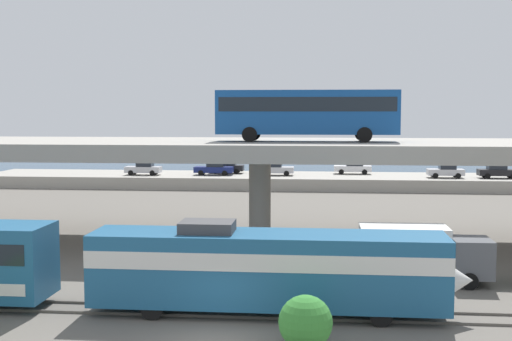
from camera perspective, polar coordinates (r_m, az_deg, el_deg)
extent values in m
cube|color=#59544C|center=(30.04, -2.61, -12.39)|extent=(110.00, 0.12, 0.12)
cube|color=#59544C|center=(31.46, -2.22, -11.58)|extent=(110.00, 0.12, 0.12)
cube|color=#1E5984|center=(30.04, 0.97, -8.39)|extent=(15.81, 3.00, 3.20)
cube|color=silver|center=(29.91, 0.97, -7.32)|extent=(15.81, 3.04, 0.77)
cone|color=silver|center=(30.55, 16.11, -8.98)|extent=(2.16, 2.85, 2.85)
cube|color=black|center=(30.02, 13.11, -6.78)|extent=(2.16, 2.70, 1.02)
cube|color=#3F3F42|center=(29.99, -4.19, -4.82)|extent=(2.40, 1.80, 0.50)
cylinder|color=black|center=(31.77, 10.24, -10.70)|extent=(0.96, 0.18, 0.96)
cylinder|color=black|center=(29.19, 10.68, -12.14)|extent=(0.96, 0.18, 0.96)
cylinder|color=black|center=(32.47, -7.71, -10.32)|extent=(0.96, 0.18, 0.96)
cylinder|color=black|center=(29.95, -8.91, -11.66)|extent=(0.96, 0.18, 0.96)
cube|color=#9E998E|center=(45.37, 0.33, 1.85)|extent=(96.00, 12.37, 1.10)
cylinder|color=#9E998E|center=(45.71, 0.33, -2.58)|extent=(1.50, 1.50, 5.97)
cube|color=#14478C|center=(44.52, 4.40, 4.99)|extent=(12.00, 2.55, 2.90)
cube|color=black|center=(44.52, 4.40, 5.67)|extent=(11.52, 2.59, 0.93)
cube|color=black|center=(44.80, 12.06, 5.34)|extent=(0.08, 2.30, 1.74)
cylinder|color=black|center=(45.83, 9.07, 3.13)|extent=(1.00, 0.26, 1.00)
cylinder|color=black|center=(43.42, 9.27, 3.03)|extent=(1.00, 0.26, 1.00)
cylinder|color=black|center=(45.97, -0.24, 3.20)|extent=(1.00, 0.26, 1.00)
cylinder|color=black|center=(43.56, -0.55, 3.10)|extent=(1.00, 0.26, 1.00)
cube|color=#515459|center=(36.97, 17.93, -7.10)|extent=(2.00, 2.30, 2.00)
cube|color=silver|center=(36.31, 12.51, -6.70)|extent=(4.60, 2.30, 2.60)
cylinder|color=black|center=(38.16, 17.10, -8.23)|extent=(0.88, 0.28, 0.88)
cylinder|color=black|center=(36.09, 17.81, -9.02)|extent=(0.88, 0.28, 0.88)
cylinder|color=black|center=(37.54, 10.72, -8.31)|extent=(0.88, 0.28, 0.88)
cylinder|color=black|center=(35.43, 11.05, -9.13)|extent=(0.88, 0.28, 0.88)
cube|color=#9E998E|center=(80.66, 2.56, -0.88)|extent=(73.27, 10.14, 1.43)
cube|color=#B7B7BC|center=(81.50, -9.63, 0.09)|extent=(4.26, 1.78, 0.70)
cube|color=#1E232B|center=(81.40, -9.49, 0.50)|extent=(1.87, 1.57, 0.48)
cylinder|color=black|center=(81.08, -10.68, -0.20)|extent=(0.64, 0.20, 0.64)
cylinder|color=black|center=(82.70, -10.36, -0.09)|extent=(0.64, 0.20, 0.64)
cylinder|color=black|center=(80.39, -8.87, -0.22)|extent=(0.64, 0.20, 0.64)
cylinder|color=black|center=(82.02, -8.58, -0.11)|extent=(0.64, 0.20, 0.64)
cube|color=black|center=(82.72, -2.53, 0.23)|extent=(4.21, 1.84, 0.70)
cube|color=#1E232B|center=(82.64, -2.39, 0.63)|extent=(1.85, 1.62, 0.48)
cylinder|color=black|center=(82.08, -3.52, -0.06)|extent=(0.64, 0.20, 0.64)
cylinder|color=black|center=(83.80, -3.33, 0.05)|extent=(0.64, 0.20, 0.64)
cylinder|color=black|center=(81.72, -1.71, -0.08)|extent=(0.64, 0.20, 0.64)
cylinder|color=black|center=(83.44, -1.56, 0.03)|extent=(0.64, 0.20, 0.64)
cube|color=black|center=(81.32, 20.06, -0.16)|extent=(4.60, 1.71, 0.70)
cube|color=#1E232B|center=(81.21, 19.92, 0.26)|extent=(2.03, 1.51, 0.48)
cylinder|color=black|center=(82.50, 20.87, -0.36)|extent=(0.64, 0.20, 0.64)
cylinder|color=black|center=(81.79, 18.94, -0.34)|extent=(0.64, 0.20, 0.64)
cylinder|color=black|center=(80.21, 19.21, -0.45)|extent=(0.64, 0.20, 0.64)
cube|color=#B7B7BC|center=(79.95, 15.91, -0.13)|extent=(4.10, 1.87, 0.70)
cube|color=#1E232B|center=(79.94, 16.07, 0.29)|extent=(1.80, 1.64, 0.48)
cylinder|color=black|center=(78.89, 15.11, -0.43)|extent=(0.64, 0.20, 0.64)
cylinder|color=black|center=(80.63, 14.91, -0.31)|extent=(0.64, 0.20, 0.64)
cylinder|color=black|center=(79.36, 16.92, -0.45)|extent=(0.64, 0.20, 0.64)
cylinder|color=black|center=(81.09, 16.67, -0.33)|extent=(0.64, 0.20, 0.64)
cube|color=navy|center=(80.42, -3.64, 0.08)|extent=(4.66, 1.73, 0.70)
cube|color=#1E232B|center=(80.33, -3.48, 0.50)|extent=(2.05, 1.52, 0.48)
cylinder|color=black|center=(79.88, -4.75, -0.21)|extent=(0.64, 0.20, 0.64)
cylinder|color=black|center=(81.49, -4.55, -0.10)|extent=(0.64, 0.20, 0.64)
cylinder|color=black|center=(79.42, -2.70, -0.23)|extent=(0.64, 0.20, 0.64)
cylinder|color=black|center=(81.04, -2.54, -0.12)|extent=(0.64, 0.20, 0.64)
cube|color=silver|center=(82.55, 8.28, 0.17)|extent=(4.53, 1.76, 0.70)
cube|color=#1E232B|center=(82.51, 8.44, 0.58)|extent=(1.99, 1.55, 0.48)
cylinder|color=black|center=(81.69, 7.32, -0.12)|extent=(0.64, 0.20, 0.64)
cylinder|color=black|center=(83.35, 7.28, -0.01)|extent=(0.64, 0.20, 0.64)
cylinder|color=black|center=(81.83, 9.28, -0.13)|extent=(0.64, 0.20, 0.64)
cylinder|color=black|center=(83.49, 9.21, -0.03)|extent=(0.64, 0.20, 0.64)
cube|color=#B7B7BC|center=(80.02, 1.70, 0.07)|extent=(4.31, 1.90, 0.70)
cube|color=#1E232B|center=(79.99, 1.55, 0.49)|extent=(1.90, 1.67, 0.48)
cylinder|color=black|center=(80.87, 2.69, -0.13)|extent=(0.64, 0.20, 0.64)
cylinder|color=black|center=(79.08, 2.63, -0.25)|extent=(0.64, 0.20, 0.64)
cylinder|color=black|center=(81.05, 0.80, -0.12)|extent=(0.64, 0.20, 0.64)
cylinder|color=black|center=(79.26, 0.70, -0.23)|extent=(0.64, 0.20, 0.64)
cube|color=navy|center=(103.60, 3.21, 0.04)|extent=(140.00, 36.00, 0.01)
sphere|color=#358232|center=(26.13, 4.26, -12.84)|extent=(2.09, 2.09, 2.09)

